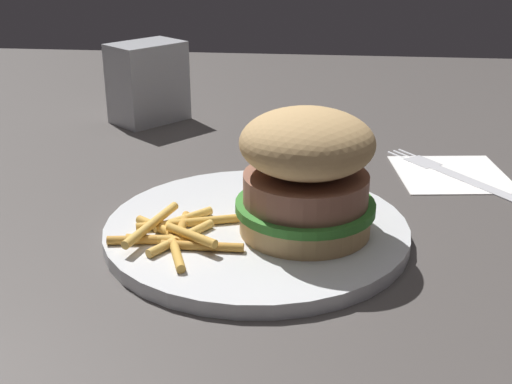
# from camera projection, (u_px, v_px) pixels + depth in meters

# --- Properties ---
(ground_plane) EXTENTS (1.60, 1.60, 0.00)m
(ground_plane) POSITION_uv_depth(u_px,v_px,m) (279.00, 238.00, 0.55)
(ground_plane) COLOR #47423F
(plate) EXTENTS (0.25, 0.25, 0.01)m
(plate) POSITION_uv_depth(u_px,v_px,m) (256.00, 232.00, 0.54)
(plate) COLOR silver
(plate) RESTS_ON ground_plane
(sandwich) EXTENTS (0.11, 0.11, 0.10)m
(sandwich) POSITION_uv_depth(u_px,v_px,m) (306.00, 172.00, 0.51)
(sandwich) COLOR tan
(sandwich) RESTS_ON plate
(fries_pile) EXTENTS (0.11, 0.11, 0.01)m
(fries_pile) POSITION_uv_depth(u_px,v_px,m) (175.00, 233.00, 0.52)
(fries_pile) COLOR gold
(fries_pile) RESTS_ON plate
(napkin) EXTENTS (0.12, 0.12, 0.00)m
(napkin) POSITION_uv_depth(u_px,v_px,m) (451.00, 174.00, 0.68)
(napkin) COLOR white
(napkin) RESTS_ON ground_plane
(fork) EXTENTS (0.12, 0.15, 0.00)m
(fork) POSITION_uv_depth(u_px,v_px,m) (450.00, 171.00, 0.68)
(fork) COLOR silver
(fork) RESTS_ON napkin
(napkin_dispenser) EXTENTS (0.10, 0.11, 0.10)m
(napkin_dispenser) POSITION_uv_depth(u_px,v_px,m) (148.00, 82.00, 0.85)
(napkin_dispenser) COLOR #B7BABF
(napkin_dispenser) RESTS_ON ground_plane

